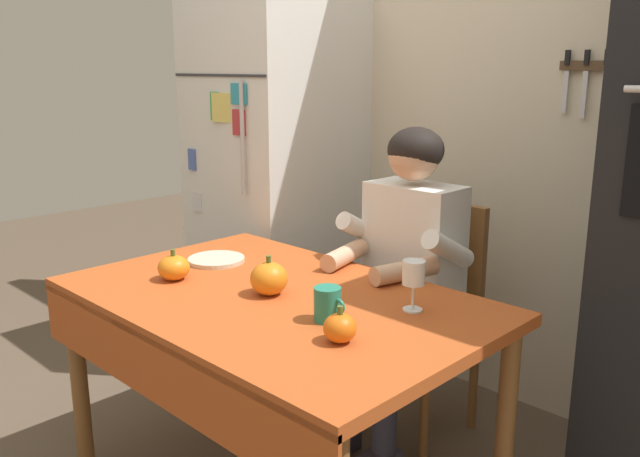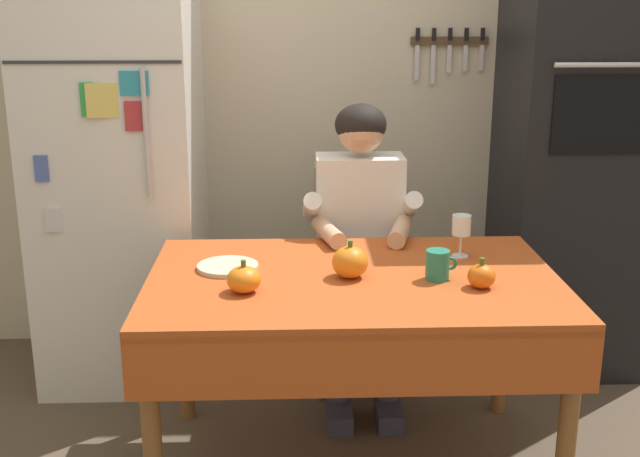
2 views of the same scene
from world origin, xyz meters
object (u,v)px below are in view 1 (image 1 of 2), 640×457
Objects in this scene: chair_behind_person at (429,306)px; pumpkin_small at (269,278)px; refrigerator at (276,180)px; wine_glass at (414,275)px; pumpkin_medium at (174,268)px; coffee_mug at (328,304)px; pumpkin_large at (340,328)px; serving_tray at (216,260)px; dining_table at (270,321)px; seated_person at (402,263)px.

chair_behind_person is 7.12× the size of pumpkin_small.
refrigerator is 1.51m from wine_glass.
pumpkin_small reaches higher than pumpkin_medium.
pumpkin_medium is at bearing -171.31° from coffee_mug.
pumpkin_large is at bearing -89.76° from wine_glass.
coffee_mug is 0.50× the size of serving_tray.
pumpkin_large is at bearing -14.68° from serving_tray.
pumpkin_medium reaches higher than serving_tray.
pumpkin_small is 0.61× the size of serving_tray.
chair_behind_person reaches higher than dining_table.
pumpkin_medium is (-0.77, -0.01, 0.00)m from pumpkin_large.
chair_behind_person is at bearing 104.22° from coffee_mug.
refrigerator reaches higher than chair_behind_person.
chair_behind_person is (0.07, 0.79, -0.14)m from dining_table.
seated_person is 0.52m from wine_glass.
coffee_mug is 0.97× the size of pumpkin_medium.
pumpkin_medium is (-0.36, -0.12, 0.13)m from dining_table.
wine_glass reaches higher than pumpkin_small.
wine_glass is (0.33, -0.57, 0.34)m from chair_behind_person.
serving_tray is (-0.07, 0.23, -0.04)m from pumpkin_medium.
pumpkin_small is at bearing 164.39° from pumpkin_large.
seated_person is 9.53× the size of pumpkin_small.
wine_glass is 0.33m from pumpkin_large.
serving_tray is (-0.51, -0.49, 0.01)m from seated_person.
chair_behind_person reaches higher than wine_glass.
serving_tray is (-0.71, 0.13, -0.04)m from coffee_mug.
wine_glass reaches higher than dining_table.
chair_behind_person is 0.88m from serving_tray.
pumpkin_small is at bearing -13.74° from serving_tray.
coffee_mug is (0.21, -0.81, 0.28)m from chair_behind_person.
refrigerator is 1.68m from pumpkin_large.
chair_behind_person is at bearing 83.64° from pumpkin_small.
wine_glass is 0.47m from pumpkin_small.
chair_behind_person is 0.29m from seated_person.
pumpkin_small reaches higher than dining_table.
coffee_mug is 0.15m from pumpkin_large.
refrigerator reaches higher than pumpkin_large.
refrigerator is 1.07m from seated_person.
chair_behind_person is at bearing 64.31° from pumpkin_medium.
seated_person reaches higher than serving_tray.
pumpkin_small is at bearing 137.93° from dining_table.
dining_table is 0.14m from pumpkin_small.
refrigerator is 1.45× the size of seated_person.
pumpkin_small is (-0.42, -0.21, -0.06)m from wine_glass.
pumpkin_small is (-0.29, 0.03, 0.00)m from coffee_mug.
seated_person is at bearing 81.64° from pumpkin_small.
wine_glass reaches higher than coffee_mug.
seated_person is at bearing 115.16° from pumpkin_large.
chair_behind_person reaches higher than pumpkin_medium.
seated_person reaches higher than dining_table.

